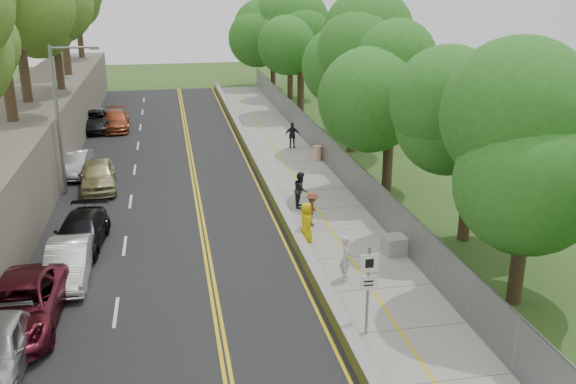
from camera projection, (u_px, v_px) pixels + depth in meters
The scene contains 24 objects.
ground at pixel (315, 295), 23.88m from camera, with size 140.00×140.00×0.00m, color #33511E.
road at pixel (165, 183), 36.89m from camera, with size 11.20×66.00×0.04m, color black.
sidewalk at pixel (300, 175), 38.30m from camera, with size 4.20×66.00×0.05m, color gray.
jersey_barrier at pixel (262, 173), 37.80m from camera, with size 0.42×66.00×0.60m, color #D1EA3D.
rock_embankment at pixel (11, 157), 34.84m from camera, with size 5.00×66.00×4.00m, color #595147.
chainlink_fence at pixel (334, 158), 38.36m from camera, with size 0.04×66.00×2.00m, color slate.
trees_fenceside at pixel (376, 55), 36.87m from camera, with size 7.00×66.00×14.00m, color #317B23, non-canonical shape.
streetlight at pixel (62, 110), 33.60m from camera, with size 2.52×0.22×8.00m.
signpost at pixel (368, 281), 20.63m from camera, with size 0.62×0.09×3.10m.
construction_barrel at pixel (317, 153), 41.24m from camera, with size 0.58×0.58×0.94m, color #DD5C2B.
concrete_block at pixel (397, 245), 27.29m from camera, with size 1.18×0.88×0.79m, color gray.
car_1 at pixel (68, 263), 24.79m from camera, with size 1.56×4.46×1.47m, color white.
car_2 at pixel (19, 306), 21.36m from camera, with size 2.65×5.74×1.60m, color #5A1422.
car_3 at pixel (81, 232), 27.80m from camera, with size 1.98×4.87×1.41m, color black.
car_4 at pixel (98, 175), 35.52m from camera, with size 1.90×4.71×1.61m, color tan.
car_5 at pixel (75, 164), 38.09m from camera, with size 1.47×4.23×1.39m, color #B4B8BD.
car_6 at pixel (94, 121), 49.32m from camera, with size 2.45×5.32×1.48m, color black.
car_7 at pixel (116, 120), 49.52m from camera, with size 2.01×4.94×1.43m, color #A04727.
car_8 at pixel (96, 118), 50.55m from camera, with size 1.68×4.16×1.42m, color silver.
painter_0 at pixel (306, 222), 28.34m from camera, with size 0.90×0.58×1.83m, color #DFBE0B.
painter_1 at pixel (346, 258), 24.76m from camera, with size 0.67×0.44×1.84m, color silver.
painter_2 at pixel (301, 190), 32.67m from camera, with size 0.90×0.70×1.85m, color black.
painter_3 at pixel (312, 209), 30.20m from camera, with size 1.07×0.62×1.66m, color brown.
person_far at pixel (292, 135), 44.08m from camera, with size 1.04×0.43×1.77m, color black.
Camera 1 is at (-4.97, -20.86, 11.24)m, focal length 40.00 mm.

